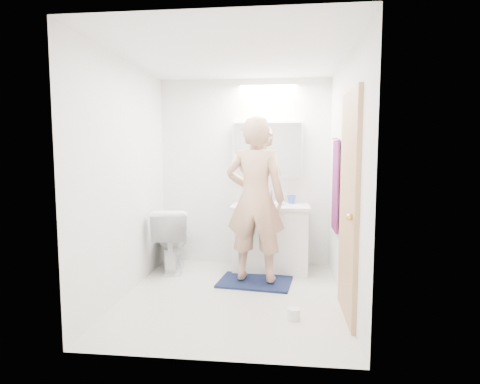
# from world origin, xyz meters

# --- Properties ---
(floor) EXTENTS (2.50, 2.50, 0.00)m
(floor) POSITION_xyz_m (0.00, 0.00, 0.00)
(floor) COLOR silver
(floor) RESTS_ON ground
(ceiling) EXTENTS (2.50, 2.50, 0.00)m
(ceiling) POSITION_xyz_m (0.00, 0.00, 2.40)
(ceiling) COLOR white
(ceiling) RESTS_ON floor
(wall_back) EXTENTS (2.50, 0.00, 2.50)m
(wall_back) POSITION_xyz_m (0.00, 1.25, 1.20)
(wall_back) COLOR white
(wall_back) RESTS_ON floor
(wall_front) EXTENTS (2.50, 0.00, 2.50)m
(wall_front) POSITION_xyz_m (0.00, -1.25, 1.20)
(wall_front) COLOR white
(wall_front) RESTS_ON floor
(wall_left) EXTENTS (0.00, 2.50, 2.50)m
(wall_left) POSITION_xyz_m (-1.10, 0.00, 1.20)
(wall_left) COLOR white
(wall_left) RESTS_ON floor
(wall_right) EXTENTS (0.00, 2.50, 2.50)m
(wall_right) POSITION_xyz_m (1.10, 0.00, 1.20)
(wall_right) COLOR white
(wall_right) RESTS_ON floor
(vanity_cabinet) EXTENTS (0.90, 0.55, 0.78)m
(vanity_cabinet) POSITION_xyz_m (0.35, 0.96, 0.39)
(vanity_cabinet) COLOR white
(vanity_cabinet) RESTS_ON floor
(countertop) EXTENTS (0.95, 0.58, 0.04)m
(countertop) POSITION_xyz_m (0.35, 0.96, 0.80)
(countertop) COLOR silver
(countertop) RESTS_ON vanity_cabinet
(sink_basin) EXTENTS (0.36, 0.36, 0.03)m
(sink_basin) POSITION_xyz_m (0.35, 0.99, 0.84)
(sink_basin) COLOR white
(sink_basin) RESTS_ON countertop
(faucet) EXTENTS (0.02, 0.02, 0.16)m
(faucet) POSITION_xyz_m (0.35, 1.19, 0.90)
(faucet) COLOR silver
(faucet) RESTS_ON countertop
(medicine_cabinet) EXTENTS (0.88, 0.14, 0.70)m
(medicine_cabinet) POSITION_xyz_m (0.30, 1.18, 1.50)
(medicine_cabinet) COLOR white
(medicine_cabinet) RESTS_ON wall_back
(mirror_panel) EXTENTS (0.84, 0.01, 0.66)m
(mirror_panel) POSITION_xyz_m (0.30, 1.10, 1.50)
(mirror_panel) COLOR silver
(mirror_panel) RESTS_ON medicine_cabinet
(toilet) EXTENTS (0.58, 0.84, 0.78)m
(toilet) POSITION_xyz_m (-0.88, 0.85, 0.39)
(toilet) COLOR white
(toilet) RESTS_ON floor
(bath_rug) EXTENTS (0.86, 0.65, 0.02)m
(bath_rug) POSITION_xyz_m (0.20, 0.44, 0.01)
(bath_rug) COLOR #162746
(bath_rug) RESTS_ON floor
(person) EXTENTS (0.71, 0.51, 1.81)m
(person) POSITION_xyz_m (0.20, 0.44, 0.95)
(person) COLOR tan
(person) RESTS_ON bath_rug
(door) EXTENTS (0.04, 0.80, 2.00)m
(door) POSITION_xyz_m (1.08, -0.35, 1.00)
(door) COLOR tan
(door) RESTS_ON wall_right
(door_knob) EXTENTS (0.06, 0.06, 0.06)m
(door_knob) POSITION_xyz_m (1.04, -0.65, 0.95)
(door_knob) COLOR gold
(door_knob) RESTS_ON door
(towel) EXTENTS (0.02, 0.42, 1.00)m
(towel) POSITION_xyz_m (1.08, 0.55, 1.10)
(towel) COLOR #17133C
(towel) RESTS_ON wall_right
(towel_hook) EXTENTS (0.07, 0.02, 0.02)m
(towel_hook) POSITION_xyz_m (1.07, 0.55, 1.62)
(towel_hook) COLOR silver
(towel_hook) RESTS_ON wall_right
(soap_bottle_a) EXTENTS (0.08, 0.08, 0.20)m
(soap_bottle_a) POSITION_xyz_m (0.09, 1.11, 0.92)
(soap_bottle_a) COLOR beige
(soap_bottle_a) RESTS_ON countertop
(soap_bottle_b) EXTENTS (0.10, 0.10, 0.16)m
(soap_bottle_b) POSITION_xyz_m (0.17, 1.15, 0.90)
(soap_bottle_b) COLOR #5B84C4
(soap_bottle_b) RESTS_ON countertop
(toothbrush_cup) EXTENTS (0.15, 0.15, 0.10)m
(toothbrush_cup) POSITION_xyz_m (0.61, 1.12, 0.87)
(toothbrush_cup) COLOR #3853AA
(toothbrush_cup) RESTS_ON countertop
(toilet_paper_roll) EXTENTS (0.11, 0.11, 0.10)m
(toilet_paper_roll) POSITION_xyz_m (0.61, -0.49, 0.05)
(toilet_paper_roll) COLOR white
(toilet_paper_roll) RESTS_ON floor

